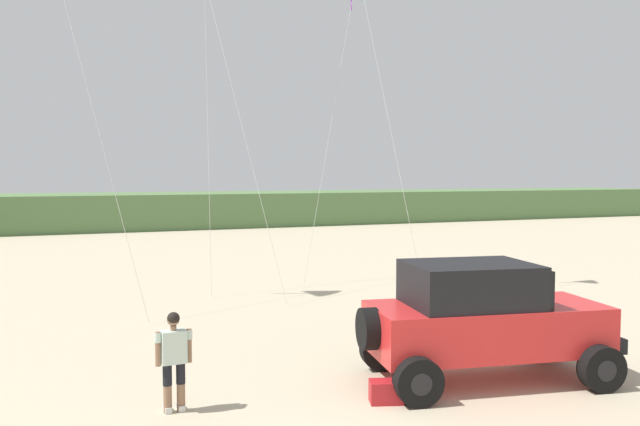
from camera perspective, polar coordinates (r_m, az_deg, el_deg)
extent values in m
cube|color=#567A47|center=(49.33, -13.38, 0.27)|extent=(90.00, 8.06, 2.50)
cube|color=red|center=(12.75, 14.54, -9.84)|extent=(4.65, 2.56, 0.90)
cube|color=red|center=(13.49, 20.89, -7.62)|extent=(1.37, 1.85, 0.12)
cube|color=black|center=(12.44, 13.15, -6.17)|extent=(2.57, 2.12, 0.80)
cube|color=black|center=(13.00, 17.96, -6.01)|extent=(0.38, 1.66, 0.72)
cube|color=black|center=(13.97, 23.04, -9.98)|extent=(0.50, 1.81, 0.28)
cylinder|color=black|center=(11.89, 4.35, -10.22)|extent=(0.43, 0.81, 0.77)
cylinder|color=black|center=(14.60, 18.90, -10.60)|extent=(0.88, 0.44, 0.84)
cylinder|color=black|center=(14.60, 18.90, -10.60)|extent=(0.43, 0.38, 0.38)
cylinder|color=black|center=(12.94, 23.73, -12.53)|extent=(0.88, 0.44, 0.84)
cylinder|color=black|center=(12.94, 23.73, -12.53)|extent=(0.43, 0.38, 0.38)
cylinder|color=black|center=(13.18, 5.46, -11.95)|extent=(0.88, 0.44, 0.84)
cylinder|color=black|center=(13.18, 5.46, -11.95)|extent=(0.43, 0.38, 0.38)
cylinder|color=black|center=(11.32, 8.72, -14.60)|extent=(0.88, 0.44, 0.84)
cylinder|color=black|center=(11.32, 8.72, -14.60)|extent=(0.43, 0.38, 0.38)
cylinder|color=#8C664C|center=(11.26, -13.37, -15.68)|extent=(0.14, 0.14, 0.49)
cylinder|color=black|center=(11.14, -13.40, -13.77)|extent=(0.15, 0.15, 0.36)
cube|color=silver|center=(11.36, -13.40, -16.55)|extent=(0.12, 0.27, 0.10)
cylinder|color=#8C664C|center=(11.30, -12.24, -15.59)|extent=(0.14, 0.14, 0.49)
cylinder|color=black|center=(11.18, -12.27, -13.69)|extent=(0.15, 0.15, 0.36)
cube|color=silver|center=(11.40, -12.27, -16.46)|extent=(0.12, 0.27, 0.10)
cube|color=silver|center=(11.03, -12.87, -11.49)|extent=(0.41, 0.28, 0.54)
cylinder|color=#8C664C|center=(10.99, -14.19, -11.63)|extent=(0.09, 0.09, 0.56)
cylinder|color=silver|center=(10.94, -14.21, -10.67)|extent=(0.11, 0.11, 0.16)
cylinder|color=#8C664C|center=(11.09, -11.55, -11.45)|extent=(0.09, 0.09, 0.56)
cylinder|color=silver|center=(11.04, -11.56, -10.50)|extent=(0.11, 0.11, 0.16)
cylinder|color=#8C664C|center=(10.96, -12.89, -9.93)|extent=(0.10, 0.10, 0.08)
sphere|color=#8C664C|center=(10.93, -12.90, -9.19)|extent=(0.21, 0.21, 0.21)
sphere|color=black|center=(10.91, -12.88, -9.10)|extent=(0.21, 0.21, 0.21)
cube|color=#B21E23|center=(11.49, 5.89, -15.51)|extent=(0.64, 0.51, 0.38)
cylinder|color=silver|center=(19.21, -19.97, 10.42)|extent=(2.66, 4.07, 12.54)
cylinder|color=silver|center=(22.45, -10.03, 11.55)|extent=(0.59, 3.50, 14.10)
cylinder|color=silver|center=(19.84, 5.32, 12.03)|extent=(1.00, 4.13, 13.66)
cylinder|color=silver|center=(21.50, -8.11, 12.13)|extent=(2.01, 5.75, 14.25)
cylinder|color=purple|center=(26.07, 2.79, 18.28)|extent=(0.05, 0.07, 0.70)
cylinder|color=silver|center=(23.90, 0.94, 7.62)|extent=(2.83, 1.88, 11.20)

